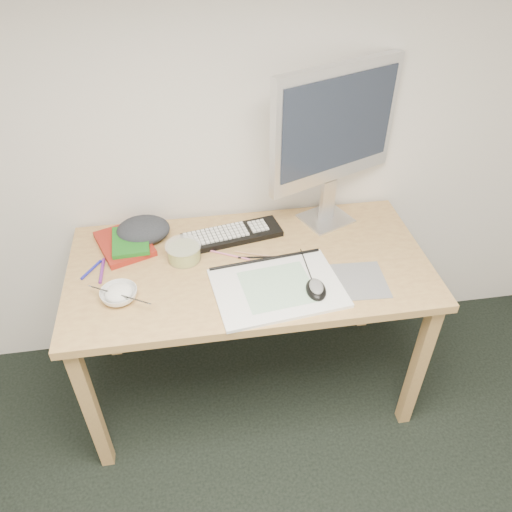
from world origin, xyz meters
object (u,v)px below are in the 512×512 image
at_px(sketchpad, 278,288).
at_px(desk, 250,279).
at_px(rice_bowl, 119,295).
at_px(keyboard, 232,235).
at_px(monitor, 335,130).

bearing_deg(sketchpad, desk, 109.14).
bearing_deg(rice_bowl, sketchpad, -3.72).
bearing_deg(keyboard, monitor, -1.54).
height_order(sketchpad, monitor, monitor).
relative_size(keyboard, monitor, 0.61).
bearing_deg(sketchpad, monitor, 47.60).
bearing_deg(keyboard, sketchpad, -80.26).
height_order(desk, rice_bowl, rice_bowl).
xyz_separation_m(keyboard, monitor, (0.42, 0.07, 0.41)).
bearing_deg(sketchpad, keyboard, 103.41).
height_order(desk, monitor, monitor).
relative_size(desk, rice_bowl, 10.63).
distance_m(desk, sketchpad, 0.20).
distance_m(keyboard, monitor, 0.59).
distance_m(sketchpad, monitor, 0.65).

